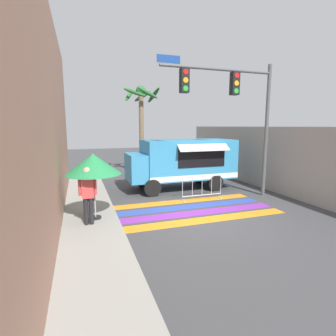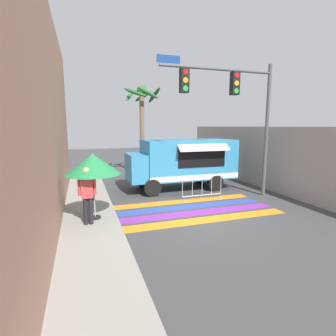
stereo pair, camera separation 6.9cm
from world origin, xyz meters
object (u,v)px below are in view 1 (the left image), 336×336
(traffic_signal_pole, at_px, (234,101))
(vendor_person, at_px, (88,192))
(palm_tree, at_px, (142,110))
(barricade_front, at_px, (202,188))
(food_truck, at_px, (180,161))
(folding_chair, at_px, (89,196))
(patio_umbrella, at_px, (93,164))

(traffic_signal_pole, relative_size, vendor_person, 3.22)
(palm_tree, bearing_deg, barricade_front, -80.56)
(traffic_signal_pole, height_order, barricade_front, traffic_signal_pole)
(food_truck, height_order, folding_chair, food_truck)
(barricade_front, bearing_deg, palm_tree, 99.44)
(patio_umbrella, distance_m, barricade_front, 4.90)
(patio_umbrella, bearing_deg, barricade_front, 17.21)
(barricade_front, bearing_deg, folding_chair, -171.55)
(traffic_signal_pole, bearing_deg, food_truck, 120.93)
(food_truck, relative_size, folding_chair, 5.38)
(traffic_signal_pole, height_order, vendor_person, traffic_signal_pole)
(food_truck, relative_size, traffic_signal_pole, 0.92)
(vendor_person, bearing_deg, barricade_front, 11.71)
(traffic_signal_pole, distance_m, barricade_front, 3.85)
(food_truck, height_order, vendor_person, food_truck)
(palm_tree, bearing_deg, folding_chair, -116.50)
(vendor_person, xyz_separation_m, palm_tree, (3.62, 8.31, 2.95))
(food_truck, bearing_deg, vendor_person, -138.89)
(barricade_front, height_order, palm_tree, palm_tree)
(traffic_signal_pole, bearing_deg, vendor_person, -165.08)
(barricade_front, bearing_deg, food_truck, 94.90)
(barricade_front, distance_m, palm_tree, 7.48)
(barricade_front, xyz_separation_m, palm_tree, (-1.07, 6.46, 3.61))
(vendor_person, relative_size, palm_tree, 0.32)
(barricade_front, relative_size, palm_tree, 0.33)
(traffic_signal_pole, distance_m, palm_tree, 7.12)
(vendor_person, bearing_deg, food_truck, 31.30)
(patio_umbrella, height_order, vendor_person, patio_umbrella)
(folding_chair, xyz_separation_m, palm_tree, (3.56, 7.15, 3.37))
(traffic_signal_pole, bearing_deg, palm_tree, 108.95)
(vendor_person, bearing_deg, traffic_signal_pole, 5.11)
(traffic_signal_pole, relative_size, folding_chair, 5.82)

